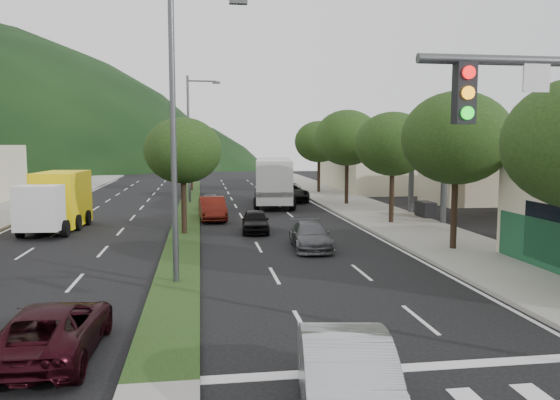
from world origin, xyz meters
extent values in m
plane|color=black|center=(0.00, 0.00, 0.00)|extent=(160.00, 160.00, 0.00)
cube|color=gray|center=(12.50, 25.00, 0.07)|extent=(5.00, 90.00, 0.15)
cube|color=#193212|center=(0.00, 28.00, 0.06)|extent=(1.60, 56.00, 0.12)
cube|color=black|center=(5.40, -1.65, 5.70)|extent=(0.35, 0.25, 1.05)
cube|color=silver|center=(19.00, 22.00, 5.00)|extent=(12.00, 8.00, 0.50)
cube|color=orange|center=(19.00, 22.00, 4.65)|extent=(12.20, 8.20, 0.50)
cylinder|color=#47494C|center=(15.00, 19.50, 2.30)|extent=(0.36, 0.36, 4.60)
cylinder|color=#47494C|center=(15.00, 24.50, 2.30)|extent=(0.36, 0.36, 4.60)
cylinder|color=#47494C|center=(23.00, 24.50, 2.30)|extent=(0.36, 0.36, 4.60)
cube|color=black|center=(15.00, 22.00, 0.55)|extent=(0.80, 1.60, 1.10)
cube|color=black|center=(23.00, 22.00, 0.55)|extent=(0.80, 1.60, 1.10)
cube|color=beige|center=(19.50, 44.00, 2.60)|extent=(10.00, 16.00, 5.20)
cylinder|color=black|center=(12.00, 12.00, 2.05)|extent=(0.28, 0.28, 3.81)
ellipsoid|color=black|center=(12.00, 12.00, 5.05)|extent=(4.80, 4.80, 4.08)
cylinder|color=black|center=(12.00, 20.00, 1.94)|extent=(0.28, 0.28, 3.58)
ellipsoid|color=black|center=(12.00, 20.00, 4.76)|extent=(4.40, 4.40, 3.74)
cylinder|color=black|center=(12.00, 30.00, 2.11)|extent=(0.28, 0.28, 3.92)
ellipsoid|color=black|center=(12.00, 30.00, 5.19)|extent=(5.00, 5.00, 4.25)
cylinder|color=black|center=(12.00, 40.00, 2.00)|extent=(0.28, 0.28, 3.70)
ellipsoid|color=black|center=(12.00, 40.00, 4.90)|extent=(4.60, 4.60, 3.91)
cylinder|color=black|center=(0.00, 18.00, 1.80)|extent=(0.28, 0.28, 3.36)
ellipsoid|color=black|center=(0.00, 18.00, 4.44)|extent=(4.00, 4.00, 3.40)
cylinder|color=black|center=(0.00, 44.00, 2.02)|extent=(0.28, 0.28, 3.81)
ellipsoid|color=black|center=(0.00, 44.00, 5.02)|extent=(4.80, 4.80, 4.08)
cylinder|color=#47494C|center=(0.00, 8.00, 5.00)|extent=(0.20, 0.20, 10.00)
cube|color=#47494C|center=(2.20, 8.00, 9.50)|extent=(0.60, 0.25, 0.18)
cylinder|color=#47494C|center=(0.00, 33.00, 5.00)|extent=(0.20, 0.20, 10.00)
cylinder|color=#47494C|center=(1.10, 33.00, 9.60)|extent=(2.20, 0.12, 0.12)
cube|color=#47494C|center=(2.20, 33.00, 9.50)|extent=(0.60, 0.25, 0.18)
imported|color=#A2A5AA|center=(3.33, -1.89, 0.75)|extent=(2.16, 4.70, 1.49)
imported|color=black|center=(-2.52, 2.00, 0.63)|extent=(2.21, 4.57, 1.25)
imported|color=black|center=(3.78, 18.52, 0.61)|extent=(1.70, 3.66, 1.21)
imported|color=#4B4C50|center=(5.81, 13.52, 0.60)|extent=(1.92, 4.21, 1.19)
imported|color=#54150E|center=(1.58, 23.52, 0.72)|extent=(1.79, 4.47, 1.44)
imported|color=black|center=(8.09, 33.52, 0.75)|extent=(2.81, 5.56, 1.51)
imported|color=#47464B|center=(1.50, 28.52, 0.61)|extent=(1.54, 3.62, 1.22)
cube|color=white|center=(-7.19, 18.02, 1.57)|extent=(2.25, 1.72, 2.26)
cube|color=yellow|center=(-6.93, 21.65, 1.67)|extent=(2.54, 4.27, 3.04)
cube|color=black|center=(-6.99, 20.86, 0.44)|extent=(2.36, 5.82, 0.29)
cylinder|color=black|center=(-6.03, 18.36, 0.44)|extent=(0.36, 0.90, 0.88)
cylinder|color=black|center=(-8.29, 18.52, 0.44)|extent=(0.36, 0.90, 0.88)
cylinder|color=black|center=(-5.88, 20.49, 0.44)|extent=(0.36, 0.90, 0.88)
cylinder|color=black|center=(-8.14, 20.65, 0.44)|extent=(0.36, 0.90, 0.88)
cylinder|color=black|center=(-5.75, 22.43, 0.44)|extent=(0.36, 0.90, 0.88)
cylinder|color=black|center=(-8.00, 22.59, 0.44)|extent=(0.36, 0.90, 0.88)
cube|color=silver|center=(6.47, 31.06, 2.01)|extent=(3.64, 9.50, 3.09)
cube|color=slate|center=(6.47, 31.06, 1.23)|extent=(3.70, 9.51, 0.36)
cylinder|color=black|center=(5.63, 34.89, 0.46)|extent=(0.47, 0.96, 0.93)
cylinder|color=black|center=(8.18, 34.59, 0.46)|extent=(0.47, 0.96, 0.93)
cylinder|color=black|center=(5.50, 33.78, 0.46)|extent=(0.47, 0.96, 0.93)
cylinder|color=black|center=(8.05, 33.48, 0.46)|extent=(0.47, 0.96, 0.93)
cylinder|color=black|center=(4.81, 27.90, 0.46)|extent=(0.47, 0.96, 0.93)
cylinder|color=black|center=(7.36, 27.59, 0.46)|extent=(0.47, 0.96, 0.93)
camera|label=1|loc=(0.87, -10.63, 4.87)|focal=35.00mm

